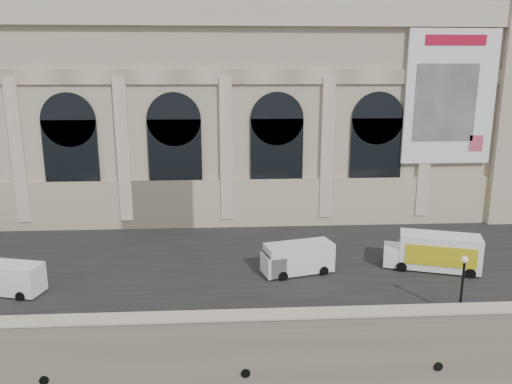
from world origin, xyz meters
TOP-DOWN VIEW (x-y plane):
  - quay at (0.00, 35.00)m, footprint 160.00×70.00m
  - street at (0.00, 14.00)m, footprint 160.00×24.00m
  - parapet at (0.00, 0.60)m, footprint 160.00×1.40m
  - museum at (-5.98, 30.86)m, footprint 69.00×18.70m
  - van_b at (-14.94, 7.16)m, footprint 5.41×3.10m
  - van_c at (6.22, 9.44)m, footprint 5.84×3.35m
  - box_truck at (17.40, 9.62)m, footprint 7.65×4.48m
  - lamp_right at (15.90, 1.72)m, footprint 0.42×0.42m

SIDE VIEW (x-z plane):
  - quay at x=0.00m, z-range 0.00..6.00m
  - street at x=0.00m, z-range 6.00..6.06m
  - parapet at x=0.00m, z-range 6.01..7.22m
  - van_b at x=-14.94m, z-range 6.02..8.29m
  - van_c at x=6.22m, z-range 6.03..8.48m
  - box_truck at x=17.40m, z-range 6.01..8.95m
  - lamp_right at x=15.90m, z-range 5.99..10.16m
  - museum at x=-5.98m, z-range 5.17..34.27m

